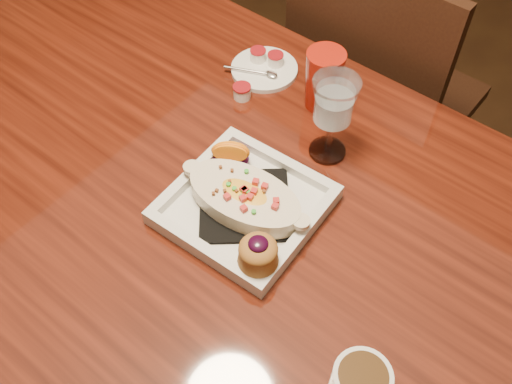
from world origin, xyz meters
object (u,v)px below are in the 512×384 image
Objects in this scene: saucer at (264,67)px; red_tumbler at (324,80)px; plate at (246,206)px; goblet at (334,105)px; chair_far at (374,98)px; table at (209,220)px.

red_tumbler is at bearing -2.84° from saucer.
plate is 0.22m from goblet.
saucer is at bearing 177.16° from red_tumbler.
saucer is at bearing 155.93° from goblet.
chair_far reaches higher than saucer.
table is 0.34m from saucer.
chair_far is at bearing 90.00° from table.
goblet is 0.14m from red_tumbler.
table is at bearing -69.42° from saucer.
red_tumbler reaches higher than saucer.
plate is (0.09, -0.63, 0.27)m from chair_far.
goblet is at bearing -24.07° from saucer.
chair_far is (-0.00, 0.63, -0.15)m from table.
goblet is (0.12, 0.20, 0.21)m from table.
chair_far is 0.57m from goblet.
plate is 0.31m from red_tumbler.
chair_far reaches higher than plate.
red_tumbler reaches higher than plate.
goblet reaches higher than red_tumbler.
table is 8.91× the size of goblet.
red_tumbler is (-0.08, 0.10, -0.06)m from goblet.
red_tumbler is (0.03, 0.30, 0.16)m from table.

